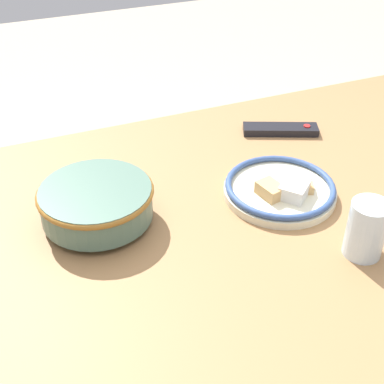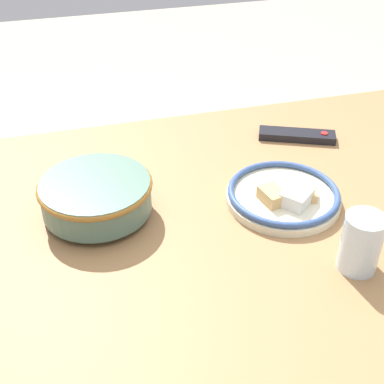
{
  "view_description": "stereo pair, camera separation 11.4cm",
  "coord_description": "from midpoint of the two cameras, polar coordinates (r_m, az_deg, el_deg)",
  "views": [
    {
      "loc": [
        -0.46,
        -0.74,
        1.44
      ],
      "look_at": [
        -0.11,
        0.12,
        0.78
      ],
      "focal_mm": 50.0,
      "sensor_mm": 36.0,
      "label": 1
    },
    {
      "loc": [
        -0.36,
        -0.78,
        1.44
      ],
      "look_at": [
        -0.11,
        0.12,
        0.78
      ],
      "focal_mm": 50.0,
      "sensor_mm": 36.0,
      "label": 2
    }
  ],
  "objects": [
    {
      "name": "drinking_glass",
      "position": [
        1.05,
        15.19,
        -3.98
      ],
      "size": [
        0.07,
        0.07,
        0.12
      ],
      "color": "silver",
      "rests_on": "dining_table"
    },
    {
      "name": "dining_table",
      "position": [
        1.16,
        4.46,
        -6.48
      ],
      "size": [
        1.56,
        1.09,
        0.74
      ],
      "color": "olive",
      "rests_on": "ground_plane"
    },
    {
      "name": "food_plate",
      "position": [
        1.19,
        6.76,
        0.2
      ],
      "size": [
        0.25,
        0.25,
        0.05
      ],
      "color": "beige",
      "rests_on": "dining_table"
    },
    {
      "name": "tv_remote",
      "position": [
        1.45,
        7.21,
        6.56
      ],
      "size": [
        0.2,
        0.12,
        0.02
      ],
      "rotation": [
        0.0,
        0.0,
        4.3
      ],
      "color": "black",
      "rests_on": "dining_table"
    },
    {
      "name": "noodle_bowl",
      "position": [
        1.12,
        -13.03,
        -1.18
      ],
      "size": [
        0.24,
        0.24,
        0.08
      ],
      "color": "#4C6B5B",
      "rests_on": "dining_table"
    }
  ]
}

